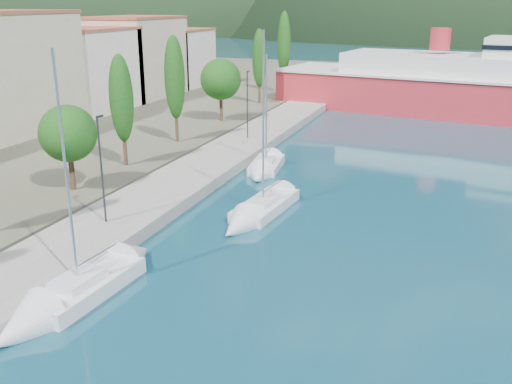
% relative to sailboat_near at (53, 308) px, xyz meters
% --- Properties ---
extents(ground, '(1400.00, 1400.00, 0.00)m').
position_rel_sailboat_near_xyz_m(ground, '(6.04, 114.68, -0.32)').
color(ground, '#154759').
extents(quay, '(5.00, 88.00, 0.80)m').
position_rel_sailboat_near_xyz_m(quay, '(-2.96, 20.68, 0.08)').
color(quay, gray).
rests_on(quay, ground).
extents(town_buildings, '(9.20, 69.20, 11.30)m').
position_rel_sailboat_near_xyz_m(town_buildings, '(-25.96, 31.59, 5.25)').
color(town_buildings, beige).
rests_on(town_buildings, land_strip).
extents(tree_row, '(4.25, 65.68, 10.93)m').
position_rel_sailboat_near_xyz_m(tree_row, '(-8.59, 26.85, 5.48)').
color(tree_row, '#47301E').
rests_on(tree_row, land_strip).
extents(lamp_posts, '(0.15, 43.96, 6.06)m').
position_rel_sailboat_near_xyz_m(lamp_posts, '(-2.96, 8.99, 3.76)').
color(lamp_posts, '#2D2D33').
rests_on(lamp_posts, quay).
extents(sailboat_near, '(3.07, 8.48, 11.96)m').
position_rel_sailboat_near_xyz_m(sailboat_near, '(0.00, 0.00, 0.00)').
color(sailboat_near, silver).
rests_on(sailboat_near, ground).
extents(sailboat_mid, '(3.05, 8.56, 12.06)m').
position_rel_sailboat_near_xyz_m(sailboat_mid, '(4.08, 13.20, -0.03)').
color(sailboat_mid, silver).
rests_on(sailboat_mid, ground).
extents(sailboat_far, '(3.05, 6.93, 9.85)m').
position_rel_sailboat_near_xyz_m(sailboat_far, '(1.42, 22.77, -0.04)').
color(sailboat_far, silver).
rests_on(sailboat_far, ground).
extents(ferry, '(53.43, 18.84, 10.40)m').
position_rel_sailboat_near_xyz_m(ferry, '(19.42, 53.93, 2.84)').
color(ferry, red).
rests_on(ferry, ground).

